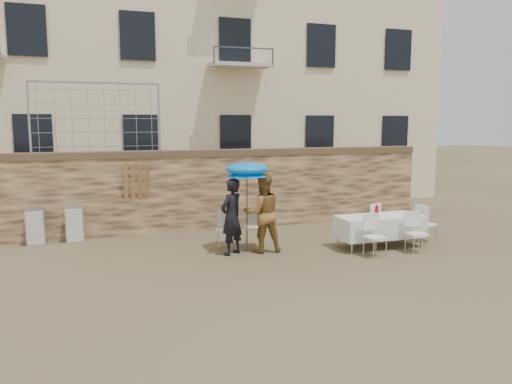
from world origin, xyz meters
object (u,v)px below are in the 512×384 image
object	(u,v)px
banquet_table	(380,217)
table_chair_back	(369,221)
umbrella	(247,172)
chair_stack_right	(75,223)
couple_chair_left	(225,229)
table_chair_front_right	(417,233)
table_chair_side	(426,223)
soda_bottle	(377,212)
man_suit	(232,217)
couple_chair_right	(253,227)
chair_stack_left	(37,225)
woman_dress	(263,213)
table_chair_front_left	(375,236)

from	to	relation	value
banquet_table	table_chair_back	xyz separation A→B (m)	(0.20, 0.80, -0.25)
umbrella	chair_stack_right	size ratio (longest dim) A/B	2.17
banquet_table	chair_stack_right	xyz separation A→B (m)	(-7.00, 3.09, -0.27)
couple_chair_left	banquet_table	distance (m)	3.74
table_chair_front_right	table_chair_back	size ratio (longest dim) A/B	1.00
table_chair_side	soda_bottle	bearing A→B (deg)	80.86
man_suit	umbrella	bearing A→B (deg)	159.97
couple_chair_right	table_chair_back	distance (m)	3.09
chair_stack_left	chair_stack_right	distance (m)	0.90
table_chair_back	chair_stack_right	world-z (taller)	table_chair_back
man_suit	table_chair_front_right	xyz separation A→B (m)	(4.08, -1.24, -0.40)
couple_chair_left	couple_chair_right	xyz separation A→B (m)	(0.70, 0.00, 0.00)
banquet_table	soda_bottle	distance (m)	0.30
woman_dress	table_chair_front_right	xyz separation A→B (m)	(3.33, -1.24, -0.44)
soda_bottle	chair_stack_left	size ratio (longest dim) A/B	0.28
soda_bottle	chair_stack_left	distance (m)	8.37
couple_chair_left	table_chair_side	distance (m)	5.07
table_chair_back	table_chair_side	size ratio (longest dim) A/B	1.00
table_chair_back	couple_chair_left	bearing A→B (deg)	-22.26
table_chair_front_right	table_chair_back	xyz separation A→B (m)	(-0.30, 1.55, 0.00)
umbrella	table_chair_front_right	xyz separation A→B (m)	(3.68, -1.34, -1.40)
banquet_table	table_chair_side	bearing A→B (deg)	4.09
banquet_table	table_chair_side	world-z (taller)	table_chair_side
couple_chair_left	table_chair_front_right	distance (m)	4.46
umbrella	table_chair_front_right	distance (m)	4.16
table_chair_back	soda_bottle	bearing A→B (deg)	48.51
couple_chair_left	table_chair_side	size ratio (longest dim) A/B	1.00
banquet_table	table_chair_side	size ratio (longest dim) A/B	2.19
man_suit	soda_bottle	world-z (taller)	man_suit
banquet_table	table_chair_back	distance (m)	0.86
umbrella	woman_dress	bearing A→B (deg)	-15.95
soda_bottle	man_suit	bearing A→B (deg)	169.32
chair_stack_left	chair_stack_right	size ratio (longest dim) A/B	1.00
couple_chair_right	umbrella	bearing A→B (deg)	66.87
table_chair_side	chair_stack_right	size ratio (longest dim) A/B	1.04
soda_bottle	table_chair_side	distance (m)	1.67
woman_dress	chair_stack_left	world-z (taller)	woman_dress
couple_chair_left	table_chair_front_right	world-z (taller)	same
woman_dress	banquet_table	world-z (taller)	woman_dress
woman_dress	chair_stack_right	bearing A→B (deg)	-28.58
man_suit	banquet_table	xyz separation A→B (m)	(3.58, -0.49, -0.14)
couple_chair_right	soda_bottle	bearing A→B (deg)	166.67
woman_dress	table_chair_front_left	size ratio (longest dim) A/B	1.91
umbrella	couple_chair_right	world-z (taller)	umbrella
soda_bottle	banquet_table	bearing A→B (deg)	36.87
table_chair_side	couple_chair_right	bearing A→B (deg)	59.62
couple_chair_left	couple_chair_right	world-z (taller)	same
couple_chair_right	table_chair_side	size ratio (longest dim) A/B	1.00
banquet_table	chair_stack_right	bearing A→B (deg)	156.19
table_chair_back	chair_stack_left	world-z (taller)	table_chair_back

